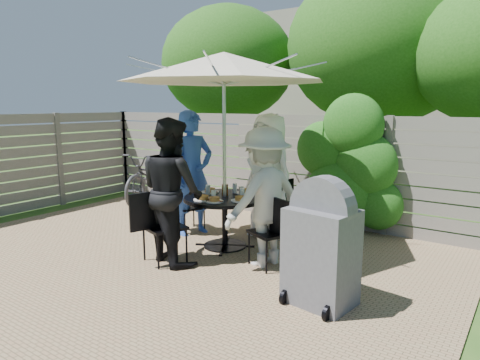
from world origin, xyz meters
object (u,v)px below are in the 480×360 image
Objects in this scene: plate_extra at (214,200)px; bicycle at (153,177)px; glass_left at (208,190)px; coffee_cup at (241,192)px; plate_left at (210,191)px; plate_front at (203,198)px; person_left at (193,174)px; syrup_jug at (225,190)px; glass_back at (235,188)px; plate_right at (241,199)px; person_back at (269,176)px; glass_front at (214,195)px; bbq_grill at (321,247)px; glass_right at (242,194)px; person_front at (172,191)px; umbrella at (224,67)px; person_right at (264,197)px; chair_left at (189,217)px; plate_back at (245,192)px; patio_table at (225,212)px; chair_right at (271,246)px; chair_back at (275,219)px; chair_front at (164,241)px.

plate_extra is 0.12× the size of bicycle.
coffee_cup is at bearing 25.50° from glass_left.
plate_left is 0.51m from plate_front.
syrup_jug is (0.75, -0.17, -0.14)m from person_left.
glass_back reaches higher than coffee_cup.
plate_right is 1.86× the size of glass_left.
person_back is 13.48× the size of glass_front.
glass_right is at bearing 158.77° from bbq_grill.
plate_front is 2.02m from bbq_grill.
coffee_cup is (0.40, 0.98, -0.13)m from person_front.
glass_right is at bearing 62.28° from plate_extra.
glass_back is at bearing 152.46° from coffee_cup.
umbrella reaches higher than plate_left.
umbrella reaches higher than plate_extra.
umbrella is at bearing -90.00° from person_right.
syrup_jug is 3.29m from bicycle.
umbrella is 1.71m from glass_front.
coffee_cup is (0.95, -0.05, -0.16)m from person_left.
plate_right is at bearing -113.45° from person_front.
person_right is at bearing -45.00° from person_back.
chair_left is at bearing -179.83° from glass_back.
glass_left is at bearing -135.78° from plate_back.
glass_back is at bearing 28.90° from plate_left.
patio_table is 0.43m from plate_extra.
chair_right is 1.23m from glass_back.
chair_back is 1.45m from person_left.
chair_left is 0.43× the size of person_left.
bbq_grill is at bearing -31.38° from coffee_cup.
chair_right is 7.59× the size of coffee_cup.
coffee_cup is (0.13, 0.46, -0.01)m from glass_front.
plate_right is (0.58, 0.69, -0.16)m from person_front.
chair_back is at bearing 73.42° from umbrella.
glass_back reaches higher than plate_extra.
coffee_cup is at bearing -106.77° from person_right.
plate_back is at bearing 153.53° from bbq_grill.
chair_right is at bearing -90.06° from person_left.
person_right is 1.19m from plate_left.
plate_back is at bearing 73.40° from plate_front.
patio_table is at bearing -104.04° from umbrella.
umbrella reaches higher than person_back.
glass_front is 0.35m from syrup_jug.
person_right is 12.46× the size of glass_right.
person_back is 2.32m from bbq_grill.
chair_front is 1.04m from glass_left.
plate_extra is at bearing -79.62° from glass_back.
bicycle is at bearing 157.73° from glass_back.
person_right is 0.91m from plate_front.
patio_table is at bearing 163.40° from plate_right.
chair_left is at bearing 149.71° from glass_front.
coffee_cup reaches higher than plate_front.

